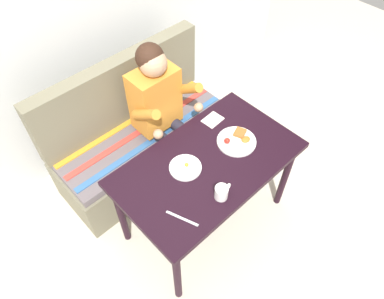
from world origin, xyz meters
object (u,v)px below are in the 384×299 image
couch (141,138)px  napkin (213,120)px  person (161,106)px  coffee_mug (222,192)px  plate_breakfast (237,141)px  knife (182,218)px  plate_eggs (185,167)px  table (208,169)px

couch → napkin: bearing=-61.6°
person → coffee_mug: 0.86m
plate_breakfast → knife: 0.67m
couch → knife: bearing=-112.4°
couch → plate_eggs: 0.83m
person → plate_breakfast: (0.15, -0.60, 0.00)m
plate_breakfast → plate_eggs: plate_breakfast is taller
coffee_mug → plate_eggs: bearing=92.7°
couch → coffee_mug: 1.10m
couch → napkin: couch is taller
plate_eggs → napkin: plate_eggs is taller
person → knife: size_ratio=6.06×
coffee_mug → napkin: 0.63m
table → napkin: (0.28, 0.24, 0.09)m
coffee_mug → napkin: bearing=49.1°
table → plate_breakfast: plate_breakfast is taller
couch → plate_breakfast: (0.26, -0.78, 0.41)m
person → plate_breakfast: bearing=-76.4°
plate_breakfast → knife: (-0.65, -0.18, -0.01)m
plate_eggs → person: bearing=64.6°
coffee_mug → knife: 0.27m
table → couch: 0.83m
napkin → knife: bearing=-147.8°
person → plate_eggs: person is taller
plate_breakfast → coffee_mug: size_ratio=2.21×
plate_eggs → napkin: (0.42, 0.18, -0.01)m
plate_breakfast → couch: bearing=108.3°
coffee_mug → knife: size_ratio=0.59×
plate_breakfast → napkin: size_ratio=1.93×
napkin → knife: napkin is taller
table → napkin: bearing=40.2°
knife → person: bearing=36.5°
table → couch: size_ratio=0.83×
coffee_mug → knife: bearing=169.7°
couch → napkin: 0.72m
couch → coffee_mug: bearing=-97.2°
table → napkin: size_ratio=8.90×
plate_eggs → knife: 0.35m
knife → napkin: bearing=11.7°
plate_breakfast → plate_eggs: (-0.40, 0.07, -0.00)m
plate_eggs → napkin: 0.46m
table → knife: 0.44m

